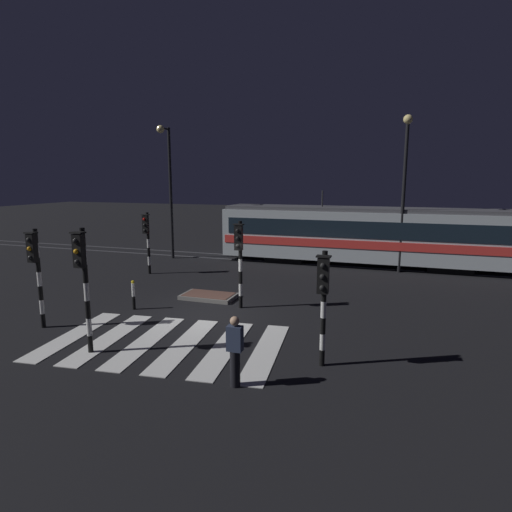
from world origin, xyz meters
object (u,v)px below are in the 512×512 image
object	(u,v)px
tram	(365,235)
bollard_island_edge	(133,295)
traffic_light_kerb_mid_left	(83,272)
traffic_light_corner_near_left	(36,264)
traffic_light_corner_near_right	(323,292)
street_lamp_trackside_right	(405,177)
traffic_light_median_centre	(239,252)
traffic_light_corner_far_left	(147,234)
street_lamp_trackside_left	(168,177)
pedestrian_waiting_at_kerb	(235,351)

from	to	relation	value
tram	bollard_island_edge	xyz separation A→B (m)	(-7.39, -11.16, -1.19)
traffic_light_kerb_mid_left	traffic_light_corner_near_left	bearing A→B (deg)	157.32
traffic_light_corner_near_right	tram	size ratio (longest dim) A/B	0.19
traffic_light_kerb_mid_left	traffic_light_corner_near_left	xyz separation A→B (m)	(-2.88, 1.20, -0.17)
traffic_light_corner_near_left	street_lamp_trackside_right	distance (m)	16.84
traffic_light_median_centre	street_lamp_trackside_right	bearing A→B (deg)	56.21
traffic_light_median_centre	traffic_light_corner_near_left	xyz separation A→B (m)	(-5.36, -4.12, -0.02)
traffic_light_kerb_mid_left	traffic_light_median_centre	world-z (taller)	traffic_light_kerb_mid_left
bollard_island_edge	traffic_light_corner_far_left	bearing A→B (deg)	117.63
street_lamp_trackside_right	bollard_island_edge	xyz separation A→B (m)	(-9.31, -9.75, -4.33)
traffic_light_kerb_mid_left	traffic_light_corner_far_left	world-z (taller)	traffic_light_kerb_mid_left
traffic_light_median_centre	tram	world-z (taller)	tram
traffic_light_corner_near_right	street_lamp_trackside_right	distance (m)	12.90
street_lamp_trackside_right	street_lamp_trackside_left	xyz separation A→B (m)	(-13.19, -0.25, -0.01)
tram	traffic_light_kerb_mid_left	bearing A→B (deg)	-112.23
traffic_light_corner_far_left	bollard_island_edge	world-z (taller)	traffic_light_corner_far_left
tram	traffic_light_corner_near_right	bearing A→B (deg)	-89.47
traffic_light_kerb_mid_left	street_lamp_trackside_left	bearing A→B (deg)	110.79
traffic_light_corner_near_right	street_lamp_trackside_right	size ratio (longest dim) A/B	0.39
pedestrian_waiting_at_kerb	traffic_light_kerb_mid_left	bearing A→B (deg)	174.43
traffic_light_corner_far_left	tram	xyz separation A→B (m)	(10.20, 5.79, -0.33)
traffic_light_corner_near_left	street_lamp_trackside_right	size ratio (longest dim) A/B	0.42
traffic_light_corner_far_left	traffic_light_corner_near_left	bearing A→B (deg)	-81.89
traffic_light_corner_near_left	street_lamp_trackside_left	world-z (taller)	street_lamp_trackside_left
traffic_light_corner_far_left	bollard_island_edge	bearing A→B (deg)	-62.37
traffic_light_kerb_mid_left	bollard_island_edge	world-z (taller)	traffic_light_kerb_mid_left
traffic_light_corner_near_right	traffic_light_kerb_mid_left	world-z (taller)	traffic_light_kerb_mid_left
bollard_island_edge	traffic_light_kerb_mid_left	bearing A→B (deg)	-72.81
traffic_light_corner_far_left	traffic_light_median_centre	bearing A→B (deg)	-31.50
traffic_light_corner_near_right	pedestrian_waiting_at_kerb	xyz separation A→B (m)	(-1.73, -1.69, -1.13)
traffic_light_corner_near_left	pedestrian_waiting_at_kerb	bearing A→B (deg)	-12.48
traffic_light_corner_near_right	tram	bearing A→B (deg)	90.53
traffic_light_corner_near_right	street_lamp_trackside_right	world-z (taller)	street_lamp_trackside_right
traffic_light_corner_near_left	traffic_light_kerb_mid_left	bearing A→B (deg)	-22.68
street_lamp_trackside_right	pedestrian_waiting_at_kerb	world-z (taller)	street_lamp_trackside_right
traffic_light_kerb_mid_left	pedestrian_waiting_at_kerb	world-z (taller)	traffic_light_kerb_mid_left
traffic_light_corner_near_left	street_lamp_trackside_right	xyz separation A→B (m)	(10.96, 12.49, 2.73)
traffic_light_corner_near_right	traffic_light_median_centre	size ratio (longest dim) A/B	0.92
traffic_light_corner_far_left	street_lamp_trackside_right	size ratio (longest dim) A/B	0.40
traffic_light_corner_far_left	traffic_light_median_centre	size ratio (longest dim) A/B	0.96
traffic_light_median_centre	traffic_light_corner_near_left	bearing A→B (deg)	-142.46
tram	traffic_light_corner_far_left	bearing A→B (deg)	-150.44
tram	street_lamp_trackside_right	bearing A→B (deg)	-36.29
tram	traffic_light_corner_near_left	bearing A→B (deg)	-123.06
street_lamp_trackside_left	bollard_island_edge	world-z (taller)	street_lamp_trackside_left
tram	bollard_island_edge	bearing A→B (deg)	-123.50
traffic_light_kerb_mid_left	street_lamp_trackside_left	distance (m)	14.60
pedestrian_waiting_at_kerb	bollard_island_edge	distance (m)	7.27
street_lamp_trackside_right	traffic_light_corner_near_right	bearing A→B (deg)	-98.17
street_lamp_trackside_left	tram	world-z (taller)	street_lamp_trackside_left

